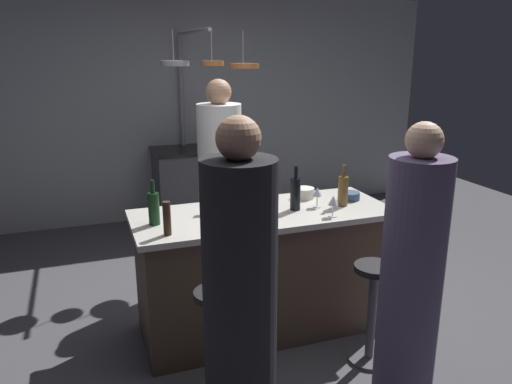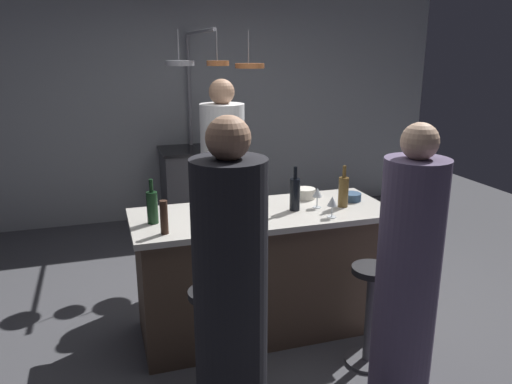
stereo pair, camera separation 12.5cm
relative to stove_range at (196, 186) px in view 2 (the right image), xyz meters
name	(u,v)px [view 2 (the right image)]	position (x,y,z in m)	size (l,w,h in m)	color
ground_plane	(262,327)	(0.00, -2.45, -0.45)	(9.00, 9.00, 0.00)	#4C4C51
back_wall	(188,109)	(0.00, 0.40, 0.85)	(6.40, 0.16, 2.60)	#9EA3A8
kitchen_island	(262,271)	(0.00, -2.45, 0.01)	(1.80, 0.72, 0.90)	brown
stove_range	(196,186)	(0.00, 0.00, 0.00)	(0.80, 0.64, 0.89)	#47474C
chef	(223,191)	(-0.06, -1.55, 0.37)	(0.37, 0.37, 1.75)	white
bar_stool_right	(370,311)	(0.52, -3.07, -0.07)	(0.28, 0.28, 0.68)	#4C4C51
guest_right	(407,280)	(0.52, -3.43, 0.31)	(0.34, 0.34, 1.63)	#594C6B
bar_stool_left	(212,338)	(-0.51, -3.07, -0.07)	(0.28, 0.28, 0.68)	#4C4C51
guest_left	(231,304)	(-0.49, -3.45, 0.34)	(0.36, 0.36, 1.71)	black
overhead_pot_rack	(206,83)	(0.03, -0.57, 1.21)	(0.91, 1.42, 2.17)	gray
pepper_mill	(164,217)	(-0.70, -2.68, 0.56)	(0.05, 0.05, 0.21)	#382319
wine_bottle_green	(232,201)	(-0.23, -2.49, 0.56)	(0.07, 0.07, 0.29)	#193D23
wine_bottle_amber	(343,191)	(0.58, -2.51, 0.57)	(0.07, 0.07, 0.30)	brown
wine_bottle_white	(257,196)	(-0.05, -2.50, 0.58)	(0.07, 0.07, 0.33)	gray
wine_bottle_red	(152,207)	(-0.75, -2.46, 0.56)	(0.07, 0.07, 0.29)	#143319
wine_bottle_dark	(295,194)	(0.22, -2.49, 0.57)	(0.07, 0.07, 0.31)	black
wine_glass_near_right_guest	(332,202)	(0.40, -2.71, 0.56)	(0.07, 0.07, 0.15)	silver
wine_glass_by_chef	(317,193)	(0.40, -2.48, 0.56)	(0.07, 0.07, 0.15)	silver
wine_glass_near_left_guest	(205,199)	(-0.39, -2.37, 0.56)	(0.07, 0.07, 0.15)	silver
mixing_bowl_blue	(351,197)	(0.71, -2.40, 0.48)	(0.15, 0.15, 0.06)	#334C6B
mixing_bowl_ceramic	(305,193)	(0.41, -2.25, 0.49)	(0.15, 0.15, 0.08)	silver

